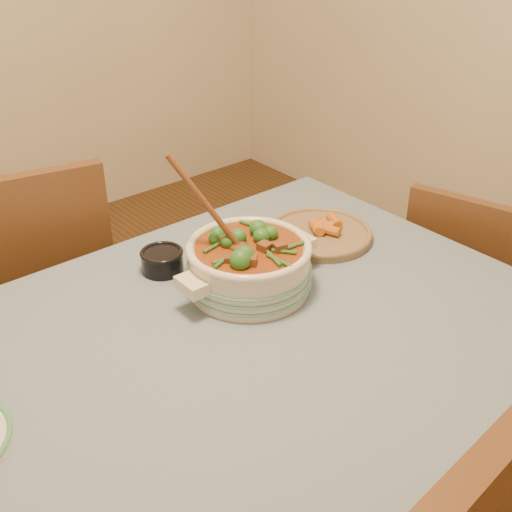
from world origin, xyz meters
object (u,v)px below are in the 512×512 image
at_px(dining_table, 196,396).
at_px(stew_casserole, 249,261).
at_px(chair_right, 469,293).
at_px(fried_plate, 320,232).
at_px(condiment_bowl, 162,260).
at_px(chair_far, 36,286).

height_order(dining_table, stew_casserole, stew_casserole).
height_order(stew_casserole, chair_right, stew_casserole).
distance_m(dining_table, fried_plate, 0.62).
bearing_deg(dining_table, condiment_bowl, 66.77).
distance_m(dining_table, chair_far, 0.84).
xyz_separation_m(condiment_bowl, chair_right, (0.91, -0.34, -0.32)).
relative_size(dining_table, condiment_bowl, 12.87).
relative_size(fried_plate, chair_far, 0.34).
bearing_deg(fried_plate, stew_casserole, -167.34).
bearing_deg(fried_plate, chair_far, 133.57).
bearing_deg(condiment_bowl, chair_right, -20.28).
bearing_deg(condiment_bowl, chair_far, 108.80).
distance_m(fried_plate, chair_right, 0.61).
xyz_separation_m(stew_casserole, chair_far, (-0.28, 0.69, -0.30)).
bearing_deg(stew_casserole, fried_plate, 12.66).
bearing_deg(fried_plate, chair_right, -22.77).
bearing_deg(dining_table, fried_plate, 20.34).
xyz_separation_m(condiment_bowl, fried_plate, (0.42, -0.13, -0.01)).
relative_size(chair_far, chair_right, 1.13).
distance_m(dining_table, chair_right, 1.07).
height_order(fried_plate, chair_far, chair_far).
distance_m(stew_casserole, chair_far, 0.80).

